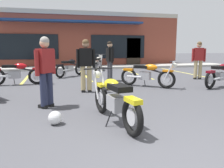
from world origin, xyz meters
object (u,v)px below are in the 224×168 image
at_px(person_near_building, 46,68).
at_px(helmet_on_pavement, 55,118).
at_px(person_in_shorts_foreground, 86,63).
at_px(person_by_back_row, 110,59).
at_px(motorcycle_black_cruiser, 17,73).
at_px(motorcycle_green_cafe_racer, 148,74).
at_px(person_in_black_shirt, 199,58).
at_px(motorcycle_blue_standard, 221,74).
at_px(motorcycle_foreground_classic, 114,99).
at_px(motorcycle_red_sportbike, 70,67).
at_px(motorcycle_cream_vintage, 98,63).

height_order(person_near_building, helmet_on_pavement, person_near_building).
distance_m(person_in_shorts_foreground, person_by_back_row, 2.54).
distance_m(motorcycle_black_cruiser, motorcycle_green_cafe_racer, 4.90).
relative_size(person_in_black_shirt, person_near_building, 1.00).
bearing_deg(person_in_shorts_foreground, person_by_back_row, 58.85).
relative_size(motorcycle_black_cruiser, person_in_black_shirt, 1.26).
height_order(motorcycle_blue_standard, person_by_back_row, person_by_back_row).
height_order(motorcycle_black_cruiser, person_in_shorts_foreground, person_in_shorts_foreground).
height_order(motorcycle_foreground_classic, motorcycle_black_cruiser, same).
distance_m(motorcycle_foreground_classic, helmet_on_pavement, 1.16).
relative_size(motorcycle_green_cafe_racer, person_near_building, 1.00).
bearing_deg(motorcycle_foreground_classic, motorcycle_blue_standard, 30.66).
relative_size(motorcycle_red_sportbike, person_in_shorts_foreground, 1.00).
distance_m(person_in_black_shirt, person_near_building, 7.24).
relative_size(motorcycle_red_sportbike, person_by_back_row, 1.00).
bearing_deg(motorcycle_red_sportbike, person_by_back_row, -53.04).
relative_size(motorcycle_red_sportbike, helmet_on_pavement, 6.44).
height_order(motorcycle_green_cafe_racer, person_in_shorts_foreground, person_in_shorts_foreground).
bearing_deg(person_near_building, motorcycle_blue_standard, 13.00).
bearing_deg(person_in_black_shirt, person_in_shorts_foreground, -162.02).
relative_size(motorcycle_foreground_classic, person_by_back_row, 1.26).
distance_m(motorcycle_cream_vintage, person_in_black_shirt, 6.06).
bearing_deg(motorcycle_foreground_classic, person_near_building, 131.46).
relative_size(person_in_shorts_foreground, person_by_back_row, 1.00).
distance_m(motorcycle_blue_standard, motorcycle_green_cafe_racer, 2.68).
height_order(motorcycle_black_cruiser, helmet_on_pavement, motorcycle_black_cruiser).
distance_m(motorcycle_cream_vintage, person_in_shorts_foreground, 6.78).
distance_m(motorcycle_foreground_classic, motorcycle_black_cruiser, 5.66).
xyz_separation_m(motorcycle_blue_standard, person_by_back_row, (-3.58, 2.39, 0.49)).
bearing_deg(motorcycle_cream_vintage, motorcycle_foreground_classic, -99.20).
bearing_deg(person_in_shorts_foreground, motorcycle_blue_standard, -2.47).
xyz_separation_m(motorcycle_green_cafe_racer, person_near_building, (-3.46, -2.04, 0.49)).
height_order(motorcycle_cream_vintage, person_in_shorts_foreground, person_in_shorts_foreground).
bearing_deg(motorcycle_black_cruiser, helmet_on_pavement, -74.91).
height_order(motorcycle_cream_vintage, person_in_black_shirt, person_in_black_shirt).
height_order(person_in_black_shirt, person_in_shorts_foreground, same).
bearing_deg(motorcycle_red_sportbike, person_in_black_shirt, -24.32).
xyz_separation_m(motorcycle_foreground_classic, person_in_black_shirt, (5.17, 4.76, 0.49)).
bearing_deg(motorcycle_foreground_classic, person_in_shorts_foreground, 91.87).
distance_m(person_in_shorts_foreground, person_near_building, 1.99).
distance_m(motorcycle_foreground_classic, person_in_shorts_foreground, 3.09).
relative_size(motorcycle_foreground_classic, motorcycle_red_sportbike, 1.26).
xyz_separation_m(motorcycle_black_cruiser, motorcycle_cream_vintage, (3.99, 4.50, 0.00)).
xyz_separation_m(person_by_back_row, person_near_building, (-2.49, -3.79, 0.00)).
relative_size(motorcycle_black_cruiser, person_near_building, 1.26).
xyz_separation_m(motorcycle_blue_standard, person_in_black_shirt, (0.37, 1.92, 0.49)).
bearing_deg(motorcycle_foreground_classic, motorcycle_green_cafe_racer, 57.89).
xyz_separation_m(motorcycle_red_sportbike, helmet_on_pavement, (-0.81, -7.08, -0.33)).
xyz_separation_m(motorcycle_foreground_classic, motorcycle_blue_standard, (4.79, 2.84, 0.00)).
relative_size(motorcycle_foreground_classic, motorcycle_green_cafe_racer, 1.25).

